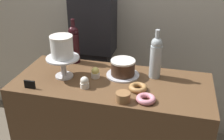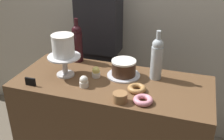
# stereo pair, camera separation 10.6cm
# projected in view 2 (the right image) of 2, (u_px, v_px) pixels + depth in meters

# --- Properties ---
(display_counter) EXTENTS (1.27, 0.55, 0.91)m
(display_counter) POSITION_uv_depth(u_px,v_px,m) (112.00, 136.00, 1.95)
(display_counter) COLOR brown
(display_counter) RESTS_ON ground_plane
(cake_stand_pedestal) EXTENTS (0.22, 0.22, 0.14)m
(cake_stand_pedestal) POSITION_uv_depth(u_px,v_px,m) (65.00, 62.00, 1.78)
(cake_stand_pedestal) COLOR silver
(cake_stand_pedestal) RESTS_ON display_counter
(white_layer_cake) EXTENTS (0.15, 0.15, 0.14)m
(white_layer_cake) POSITION_uv_depth(u_px,v_px,m) (63.00, 46.00, 1.73)
(white_layer_cake) COLOR white
(white_layer_cake) RESTS_ON cake_stand_pedestal
(silver_serving_platter) EXTENTS (0.22, 0.22, 0.01)m
(silver_serving_platter) POSITION_uv_depth(u_px,v_px,m) (124.00, 75.00, 1.81)
(silver_serving_platter) COLOR silver
(silver_serving_platter) RESTS_ON display_counter
(chocolate_round_cake) EXTENTS (0.16, 0.16, 0.10)m
(chocolate_round_cake) POSITION_uv_depth(u_px,v_px,m) (124.00, 68.00, 1.79)
(chocolate_round_cake) COLOR #3D2619
(chocolate_round_cake) RESTS_ON silver_serving_platter
(wine_bottle_dark_red) EXTENTS (0.08, 0.08, 0.33)m
(wine_bottle_dark_red) POSITION_uv_depth(u_px,v_px,m) (77.00, 43.00, 1.97)
(wine_bottle_dark_red) COLOR black
(wine_bottle_dark_red) RESTS_ON display_counter
(wine_bottle_clear) EXTENTS (0.08, 0.08, 0.33)m
(wine_bottle_clear) POSITION_uv_depth(u_px,v_px,m) (157.00, 58.00, 1.72)
(wine_bottle_clear) COLOR #B2BCC1
(wine_bottle_clear) RESTS_ON display_counter
(cupcake_lemon) EXTENTS (0.06, 0.06, 0.07)m
(cupcake_lemon) POSITION_uv_depth(u_px,v_px,m) (96.00, 72.00, 1.79)
(cupcake_lemon) COLOR white
(cupcake_lemon) RESTS_ON display_counter
(cupcake_vanilla) EXTENTS (0.06, 0.06, 0.07)m
(cupcake_vanilla) POSITION_uv_depth(u_px,v_px,m) (84.00, 82.00, 1.67)
(cupcake_vanilla) COLOR white
(cupcake_vanilla) RESTS_ON display_counter
(donut_maple) EXTENTS (0.11, 0.11, 0.03)m
(donut_maple) POSITION_uv_depth(u_px,v_px,m) (137.00, 89.00, 1.63)
(donut_maple) COLOR #B27F47
(donut_maple) RESTS_ON display_counter
(donut_pink) EXTENTS (0.11, 0.11, 0.03)m
(donut_pink) POSITION_uv_depth(u_px,v_px,m) (143.00, 100.00, 1.52)
(donut_pink) COLOR pink
(donut_pink) RESTS_ON display_counter
(cookie_stack) EXTENTS (0.08, 0.08, 0.05)m
(cookie_stack) POSITION_uv_depth(u_px,v_px,m) (120.00, 97.00, 1.52)
(cookie_stack) COLOR olive
(cookie_stack) RESTS_ON display_counter
(price_sign_chalkboard) EXTENTS (0.07, 0.01, 0.05)m
(price_sign_chalkboard) POSITION_uv_depth(u_px,v_px,m) (30.00, 82.00, 1.69)
(price_sign_chalkboard) COLOR black
(price_sign_chalkboard) RESTS_ON display_counter
(barista_figure) EXTENTS (0.36, 0.22, 1.60)m
(barista_figure) POSITION_uv_depth(u_px,v_px,m) (99.00, 52.00, 2.39)
(barista_figure) COLOR black
(barista_figure) RESTS_ON ground_plane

